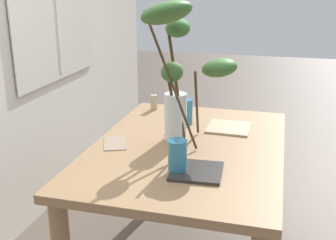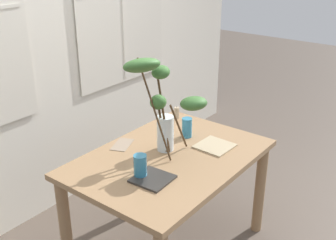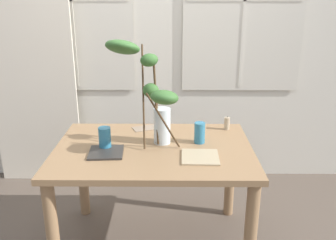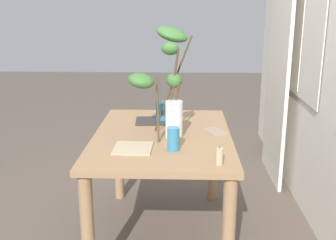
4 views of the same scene
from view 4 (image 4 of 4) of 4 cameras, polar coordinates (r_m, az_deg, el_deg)
name	(u,v)px [view 4 (image 4 of 4)]	position (r m, az deg, el deg)	size (l,w,h in m)	color
ground	(163,235)	(3.08, -0.72, -15.32)	(14.00, 14.00, 0.00)	brown
curtain_sheer_side	(280,46)	(3.85, 14.95, 9.74)	(0.76, 0.03, 2.44)	silver
dining_table	(162,151)	(2.81, -0.76, -4.29)	(1.28, 0.90, 0.75)	#93704C
vase_with_branches	(167,76)	(2.70, -0.17, 5.96)	(0.48, 0.42, 0.72)	silver
drinking_glass_blue_left	(161,112)	(3.05, -0.93, 1.12)	(0.08, 0.08, 0.14)	teal
drinking_glass_blue_right	(173,139)	(2.45, 0.74, -2.57)	(0.07, 0.07, 0.14)	teal
plate_square_left	(151,121)	(3.05, -2.39, -0.13)	(0.21, 0.21, 0.01)	#2D2B28
plate_square_right	(133,148)	(2.50, -4.78, -3.82)	(0.22, 0.22, 0.01)	tan
napkin_folded	(215,131)	(2.84, 6.38, -1.53)	(0.19, 0.11, 0.00)	gray
pillar_candle	(219,156)	(2.27, 7.00, -4.94)	(0.04, 0.04, 0.10)	tan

